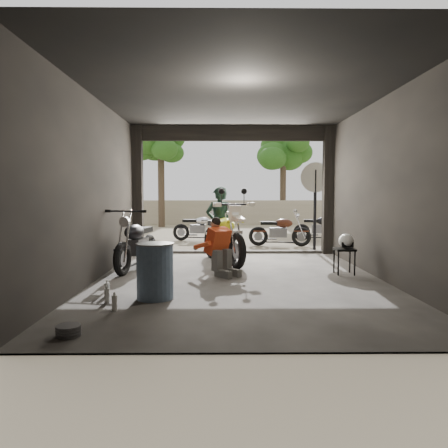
{
  "coord_description": "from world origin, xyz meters",
  "views": [
    {
      "loc": [
        -0.35,
        -7.55,
        1.53
      ],
      "look_at": [
        -0.26,
        0.6,
        0.96
      ],
      "focal_mm": 35.0,
      "sensor_mm": 36.0,
      "label": 1
    }
  ],
  "objects_px": {
    "left_bike": "(137,239)",
    "outside_bike_c": "(321,225)",
    "mechanic": "(222,248)",
    "outside_bike_b": "(280,228)",
    "rider": "(219,224)",
    "main_bike": "(223,233)",
    "helmet": "(346,241)",
    "oil_drum": "(155,272)",
    "outside_bike_a": "(199,225)",
    "sign_post": "(315,192)",
    "stool": "(344,252)"
  },
  "relations": [
    {
      "from": "left_bike",
      "to": "outside_bike_c",
      "type": "xyz_separation_m",
      "value": [
        4.92,
        5.25,
        -0.1
      ]
    },
    {
      "from": "outside_bike_c",
      "to": "mechanic",
      "type": "xyz_separation_m",
      "value": [
        -3.22,
        -5.97,
        0.01
      ]
    },
    {
      "from": "outside_bike_b",
      "to": "rider",
      "type": "height_order",
      "value": "rider"
    },
    {
      "from": "main_bike",
      "to": "outside_bike_c",
      "type": "bearing_deg",
      "value": 33.94
    },
    {
      "from": "helmet",
      "to": "oil_drum",
      "type": "distance_m",
      "value": 3.86
    },
    {
      "from": "outside_bike_a",
      "to": "rider",
      "type": "distance_m",
      "value": 4.25
    },
    {
      "from": "outside_bike_c",
      "to": "sign_post",
      "type": "relative_size",
      "value": 0.65
    },
    {
      "from": "left_bike",
      "to": "outside_bike_b",
      "type": "xyz_separation_m",
      "value": [
        3.41,
        3.9,
        -0.08
      ]
    },
    {
      "from": "rider",
      "to": "stool",
      "type": "distance_m",
      "value": 2.95
    },
    {
      "from": "outside_bike_c",
      "to": "outside_bike_a",
      "type": "bearing_deg",
      "value": 100.11
    },
    {
      "from": "rider",
      "to": "mechanic",
      "type": "bearing_deg",
      "value": 76.07
    },
    {
      "from": "rider",
      "to": "sign_post",
      "type": "distance_m",
      "value": 2.98
    },
    {
      "from": "rider",
      "to": "stool",
      "type": "height_order",
      "value": "rider"
    },
    {
      "from": "outside_bike_b",
      "to": "helmet",
      "type": "xyz_separation_m",
      "value": [
        0.63,
        -4.45,
        0.11
      ]
    },
    {
      "from": "mechanic",
      "to": "helmet",
      "type": "height_order",
      "value": "mechanic"
    },
    {
      "from": "outside_bike_b",
      "to": "sign_post",
      "type": "bearing_deg",
      "value": -142.96
    },
    {
      "from": "rider",
      "to": "left_bike",
      "type": "bearing_deg",
      "value": 19.05
    },
    {
      "from": "main_bike",
      "to": "stool",
      "type": "bearing_deg",
      "value": -51.89
    },
    {
      "from": "mechanic",
      "to": "oil_drum",
      "type": "relative_size",
      "value": 1.29
    },
    {
      "from": "outside_bike_a",
      "to": "mechanic",
      "type": "distance_m",
      "value": 6.08
    },
    {
      "from": "rider",
      "to": "helmet",
      "type": "bearing_deg",
      "value": 129.49
    },
    {
      "from": "outside_bike_c",
      "to": "outside_bike_b",
      "type": "bearing_deg",
      "value": 142.84
    },
    {
      "from": "stool",
      "to": "outside_bike_a",
      "type": "bearing_deg",
      "value": 116.76
    },
    {
      "from": "outside_bike_a",
      "to": "oil_drum",
      "type": "bearing_deg",
      "value": -172.35
    },
    {
      "from": "main_bike",
      "to": "sign_post",
      "type": "bearing_deg",
      "value": 16.52
    },
    {
      "from": "outside_bike_a",
      "to": "oil_drum",
      "type": "relative_size",
      "value": 1.88
    },
    {
      "from": "left_bike",
      "to": "rider",
      "type": "bearing_deg",
      "value": 45.34
    },
    {
      "from": "outside_bike_a",
      "to": "outside_bike_b",
      "type": "distance_m",
      "value": 2.79
    },
    {
      "from": "oil_drum",
      "to": "outside_bike_c",
      "type": "bearing_deg",
      "value": 61.57
    },
    {
      "from": "rider",
      "to": "oil_drum",
      "type": "height_order",
      "value": "rider"
    },
    {
      "from": "outside_bike_b",
      "to": "stool",
      "type": "height_order",
      "value": "outside_bike_b"
    },
    {
      "from": "sign_post",
      "to": "outside_bike_a",
      "type": "bearing_deg",
      "value": 119.8
    },
    {
      "from": "outside_bike_a",
      "to": "rider",
      "type": "bearing_deg",
      "value": -161.61
    },
    {
      "from": "left_bike",
      "to": "sign_post",
      "type": "height_order",
      "value": "sign_post"
    },
    {
      "from": "outside_bike_b",
      "to": "helmet",
      "type": "bearing_deg",
      "value": -163.82
    },
    {
      "from": "left_bike",
      "to": "oil_drum",
      "type": "height_order",
      "value": "left_bike"
    },
    {
      "from": "main_bike",
      "to": "outside_bike_b",
      "type": "bearing_deg",
      "value": 41.26
    },
    {
      "from": "main_bike",
      "to": "outside_bike_b",
      "type": "height_order",
      "value": "main_bike"
    },
    {
      "from": "outside_bike_b",
      "to": "outside_bike_c",
      "type": "xyz_separation_m",
      "value": [
        1.51,
        1.34,
        -0.02
      ]
    },
    {
      "from": "outside_bike_a",
      "to": "main_bike",
      "type": "bearing_deg",
      "value": -161.23
    },
    {
      "from": "outside_bike_b",
      "to": "sign_post",
      "type": "height_order",
      "value": "sign_post"
    },
    {
      "from": "mechanic",
      "to": "stool",
      "type": "bearing_deg",
      "value": -37.27
    },
    {
      "from": "left_bike",
      "to": "stool",
      "type": "distance_m",
      "value": 4.05
    },
    {
      "from": "main_bike",
      "to": "outside_bike_c",
      "type": "height_order",
      "value": "main_bike"
    },
    {
      "from": "outside_bike_c",
      "to": "helmet",
      "type": "relative_size",
      "value": 5.12
    },
    {
      "from": "left_bike",
      "to": "helmet",
      "type": "height_order",
      "value": "left_bike"
    },
    {
      "from": "main_bike",
      "to": "left_bike",
      "type": "bearing_deg",
      "value": -176.76
    },
    {
      "from": "outside_bike_c",
      "to": "main_bike",
      "type": "bearing_deg",
      "value": 155.8
    },
    {
      "from": "rider",
      "to": "outside_bike_a",
      "type": "bearing_deg",
      "value": -96.76
    },
    {
      "from": "main_bike",
      "to": "mechanic",
      "type": "height_order",
      "value": "main_bike"
    }
  ]
}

